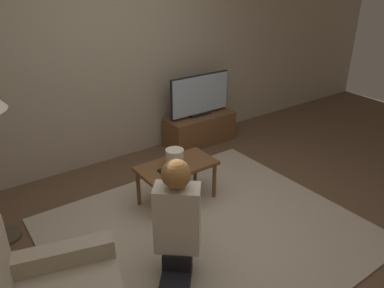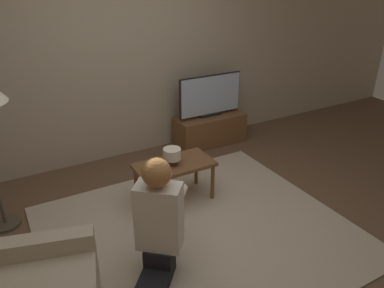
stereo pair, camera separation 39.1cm
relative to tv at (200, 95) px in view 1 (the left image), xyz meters
name	(u,v)px [view 1 (the left image)]	position (x,y,z in m)	size (l,w,h in m)	color
ground_plane	(207,232)	(-1.14, -1.64, -0.69)	(10.00, 10.00, 0.00)	brown
wall_back	(107,56)	(-1.14, 0.29, 0.61)	(10.00, 0.06, 2.60)	tan
rug	(207,231)	(-1.14, -1.64, -0.68)	(2.71, 2.38, 0.02)	#BCAD93
tv_stand	(200,129)	(0.00, 0.00, -0.49)	(0.97, 0.40, 0.41)	brown
tv	(200,95)	(0.00, 0.00, 0.00)	(0.92, 0.08, 0.56)	black
coffee_table	(177,169)	(-1.08, -1.06, -0.31)	(0.79, 0.42, 0.44)	brown
person_kneeling	(177,219)	(-1.65, -1.93, -0.16)	(0.69, 0.75, 1.02)	black
table_lamp	(175,156)	(-1.11, -1.06, -0.15)	(0.18, 0.18, 0.17)	#4C3823
remote	(163,173)	(-1.30, -1.14, -0.24)	(0.04, 0.15, 0.02)	black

